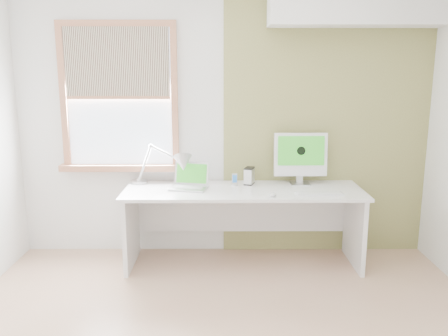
{
  "coord_description": "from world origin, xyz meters",
  "views": [
    {
      "loc": [
        -0.02,
        -2.74,
        1.8
      ],
      "look_at": [
        0.0,
        1.05,
        1.0
      ],
      "focal_mm": 37.02,
      "sensor_mm": 36.0,
      "label": 1
    }
  ],
  "objects_px": {
    "desk": "(243,208)",
    "desk_lamp": "(174,165)",
    "imac": "(300,156)",
    "laptop": "(190,182)",
    "external_drive": "(249,176)"
  },
  "relations": [
    {
      "from": "desk",
      "to": "desk_lamp",
      "type": "relative_size",
      "value": 3.37
    },
    {
      "from": "desk_lamp",
      "to": "imac",
      "type": "height_order",
      "value": "imac"
    },
    {
      "from": "desk_lamp",
      "to": "laptop",
      "type": "relative_size",
      "value": 1.73
    },
    {
      "from": "laptop",
      "to": "imac",
      "type": "xyz_separation_m",
      "value": [
        1.05,
        0.15,
        0.22
      ]
    },
    {
      "from": "desk",
      "to": "imac",
      "type": "xyz_separation_m",
      "value": [
        0.55,
        0.14,
        0.47
      ]
    },
    {
      "from": "external_drive",
      "to": "imac",
      "type": "height_order",
      "value": "imac"
    },
    {
      "from": "desk",
      "to": "imac",
      "type": "distance_m",
      "value": 0.74
    },
    {
      "from": "desk_lamp",
      "to": "imac",
      "type": "xyz_separation_m",
      "value": [
        1.2,
        0.09,
        0.07
      ]
    },
    {
      "from": "laptop",
      "to": "external_drive",
      "type": "distance_m",
      "value": 0.58
    },
    {
      "from": "desk",
      "to": "laptop",
      "type": "relative_size",
      "value": 5.82
    },
    {
      "from": "laptop",
      "to": "external_drive",
      "type": "height_order",
      "value": "laptop"
    },
    {
      "from": "external_drive",
      "to": "imac",
      "type": "distance_m",
      "value": 0.53
    },
    {
      "from": "desk",
      "to": "external_drive",
      "type": "height_order",
      "value": "external_drive"
    },
    {
      "from": "laptop",
      "to": "external_drive",
      "type": "bearing_deg",
      "value": 13.61
    },
    {
      "from": "laptop",
      "to": "imac",
      "type": "height_order",
      "value": "imac"
    }
  ]
}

